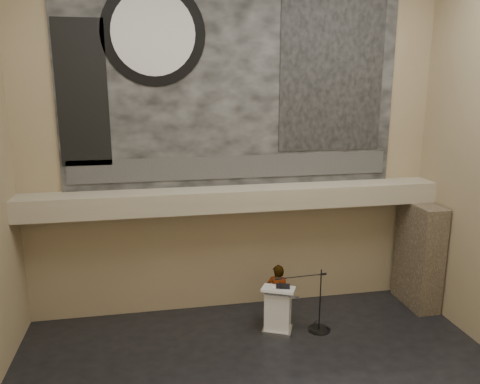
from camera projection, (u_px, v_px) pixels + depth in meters
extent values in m
cube|color=#8F795A|center=(234.00, 142.00, 11.23)|extent=(10.00, 0.02, 8.50)
cube|color=#8F795A|center=(416.00, 273.00, 3.59)|extent=(10.00, 0.02, 8.50)
cube|color=gray|center=(237.00, 198.00, 11.15)|extent=(10.00, 0.80, 0.50)
cylinder|color=#B2893D|center=(170.00, 214.00, 10.88)|extent=(0.04, 0.04, 0.06)
cylinder|color=#B2893D|center=(313.00, 206.00, 11.52)|extent=(0.04, 0.04, 0.06)
cube|color=black|center=(234.00, 80.00, 10.87)|extent=(8.00, 0.05, 5.00)
cube|color=#313131|center=(234.00, 167.00, 11.30)|extent=(7.76, 0.02, 0.55)
cylinder|color=black|center=(153.00, 33.00, 10.27)|extent=(2.30, 0.02, 2.30)
cylinder|color=silver|center=(153.00, 33.00, 10.25)|extent=(1.84, 0.02, 1.84)
cube|color=black|center=(332.00, 76.00, 11.24)|extent=(2.60, 0.02, 3.60)
cube|color=black|center=(82.00, 94.00, 10.28)|extent=(1.10, 0.02, 3.20)
cube|color=#3E3326|center=(419.00, 255.00, 11.94)|extent=(0.60, 1.40, 2.70)
cube|color=silver|center=(277.00, 330.00, 10.88)|extent=(0.80, 0.73, 0.08)
cube|color=white|center=(278.00, 309.00, 10.76)|extent=(0.69, 0.60, 0.96)
cube|color=white|center=(279.00, 289.00, 10.63)|extent=(0.89, 0.78, 0.13)
cube|color=black|center=(283.00, 286.00, 10.65)|extent=(0.37, 0.33, 0.04)
cube|color=white|center=(276.00, 289.00, 10.57)|extent=(0.28, 0.32, 0.00)
imported|color=silver|center=(278.00, 294.00, 11.10)|extent=(0.64, 0.53, 1.49)
cylinder|color=black|center=(319.00, 329.00, 10.94)|extent=(0.52, 0.52, 0.02)
cylinder|color=black|center=(320.00, 300.00, 10.77)|extent=(0.03, 0.03, 1.51)
cylinder|color=black|center=(300.00, 277.00, 10.50)|extent=(1.15, 0.09, 0.02)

